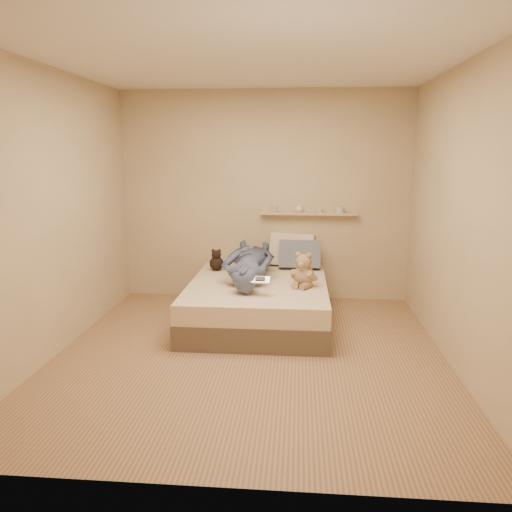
# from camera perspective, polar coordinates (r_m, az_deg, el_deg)

# --- Properties ---
(room) EXTENTS (3.80, 3.80, 3.80)m
(room) POSITION_cam_1_polar(r_m,az_deg,el_deg) (4.41, -0.73, 4.65)
(room) COLOR #9D7751
(room) RESTS_ON ground
(bed) EXTENTS (1.50, 1.90, 0.45)m
(bed) POSITION_cam_1_polar(r_m,az_deg,el_deg) (5.54, 0.25, -5.25)
(bed) COLOR brown
(bed) RESTS_ON floor
(game_console) EXTENTS (0.19, 0.09, 0.06)m
(game_console) POSITION_cam_1_polar(r_m,az_deg,el_deg) (4.91, 0.50, -2.74)
(game_console) COLOR silver
(game_console) RESTS_ON bed
(teddy_bear) EXTENTS (0.30, 0.31, 0.37)m
(teddy_bear) POSITION_cam_1_polar(r_m,az_deg,el_deg) (5.28, 5.44, -1.88)
(teddy_bear) COLOR #AD7A5F
(teddy_bear) RESTS_ON bed
(dark_plush) EXTENTS (0.17, 0.17, 0.26)m
(dark_plush) POSITION_cam_1_polar(r_m,az_deg,el_deg) (6.00, -4.54, -0.60)
(dark_plush) COLOR black
(dark_plush) RESTS_ON bed
(pillow_cream) EXTENTS (0.60, 0.39, 0.43)m
(pillow_cream) POSITION_cam_1_polar(r_m,az_deg,el_deg) (6.23, 4.17, 0.67)
(pillow_cream) COLOR beige
(pillow_cream) RESTS_ON bed
(pillow_grey) EXTENTS (0.50, 0.28, 0.37)m
(pillow_grey) POSITION_cam_1_polar(r_m,az_deg,el_deg) (6.10, 5.03, 0.12)
(pillow_grey) COLOR slate
(pillow_grey) RESTS_ON bed
(person) EXTENTS (0.61, 1.57, 0.37)m
(person) POSITION_cam_1_polar(r_m,az_deg,el_deg) (5.62, -0.83, -0.65)
(person) COLOR #3F4463
(person) RESTS_ON bed
(wall_shelf) EXTENTS (1.20, 0.12, 0.03)m
(wall_shelf) POSITION_cam_1_polar(r_m,az_deg,el_deg) (6.24, 6.01, 4.84)
(wall_shelf) COLOR tan
(wall_shelf) RESTS_ON wall_back
(shelf_bottles) EXTENTS (0.91, 0.10, 0.14)m
(shelf_bottles) POSITION_cam_1_polar(r_m,az_deg,el_deg) (6.23, 5.73, 5.45)
(shelf_bottles) COLOR white
(shelf_bottles) RESTS_ON wall_shelf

